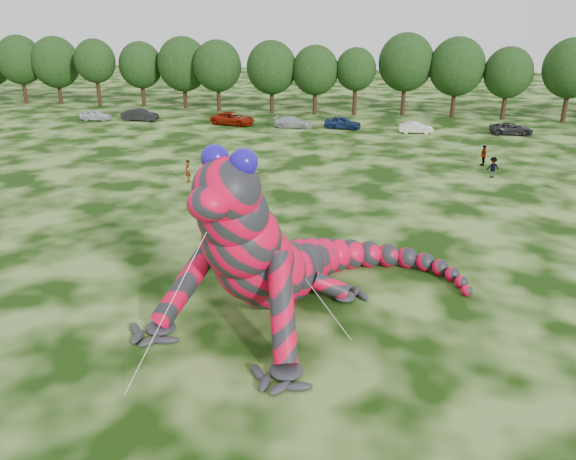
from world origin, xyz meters
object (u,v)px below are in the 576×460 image
(tree_2, at_px, (57,70))
(tree_13, at_px, (570,81))
(tree_10, at_px, (405,74))
(tree_12, at_px, (507,84))
(tree_7, at_px, (272,77))
(spectator_0, at_px, (188,171))
(spectator_2, at_px, (493,167))
(tree_3, at_px, (96,73))
(tree_4, at_px, (141,74))
(car_3, at_px, (293,122))
(tree_5, at_px, (184,73))
(car_0, at_px, (96,115))
(tree_8, at_px, (315,80))
(tree_11, at_px, (456,78))
(car_5, at_px, (416,128))
(car_6, at_px, (512,129))
(inflatable_gecko, at_px, (282,218))
(car_1, at_px, (140,115))
(tree_9, at_px, (355,82))
(car_2, at_px, (233,119))
(tree_1, at_px, (21,69))
(spectator_3, at_px, (484,155))
(spectator_1, at_px, (253,173))
(car_4, at_px, (343,123))
(tree_6, at_px, (218,76))

(tree_2, relative_size, tree_13, 0.95)
(tree_10, xyz_separation_m, tree_12, (12.62, -0.84, -0.77))
(tree_7, xyz_separation_m, spectator_0, (0.57, -33.63, -3.82))
(spectator_2, bearing_deg, tree_3, -47.17)
(tree_4, bearing_deg, car_3, -25.46)
(tree_5, relative_size, tree_10, 0.93)
(car_0, relative_size, spectator_0, 2.11)
(tree_8, bearing_deg, tree_11, 3.84)
(tree_3, xyz_separation_m, tree_4, (6.08, 1.64, -0.19))
(tree_10, height_order, car_0, tree_10)
(tree_13, distance_m, spectator_0, 50.12)
(tree_3, height_order, tree_10, tree_10)
(car_3, bearing_deg, car_0, 92.28)
(car_0, bearing_deg, car_5, -95.84)
(car_6, bearing_deg, spectator_2, 162.96)
(tree_10, xyz_separation_m, car_0, (-38.17, -11.66, -4.59))
(spectator_0, bearing_deg, tree_3, -150.22)
(inflatable_gecko, height_order, tree_8, tree_8)
(car_1, bearing_deg, tree_8, -69.34)
(tree_9, xyz_separation_m, car_2, (-13.91, -9.86, -3.59))
(tree_1, relative_size, car_0, 2.53)
(tree_7, relative_size, tree_11, 0.94)
(tree_10, distance_m, spectator_0, 39.47)
(tree_2, relative_size, car_3, 2.14)
(spectator_2, bearing_deg, car_6, -122.11)
(tree_2, distance_m, tree_4, 13.38)
(tree_4, distance_m, spectator_0, 41.00)
(tree_13, xyz_separation_m, car_0, (-57.90, -10.21, -4.40))
(car_6, bearing_deg, tree_9, 59.89)
(car_1, height_order, car_5, car_1)
(tree_9, height_order, spectator_3, tree_9)
(tree_9, xyz_separation_m, spectator_1, (-5.18, -33.73, -3.42))
(tree_12, relative_size, car_0, 2.32)
(tree_10, bearing_deg, tree_13, -4.21)
(car_4, height_order, spectator_3, spectator_3)
(tree_5, bearing_deg, tree_7, -7.13)
(tree_3, xyz_separation_m, spectator_0, (26.21, -33.89, -3.80))
(tree_11, distance_m, car_2, 29.02)
(tree_7, bearing_deg, tree_4, 174.43)
(tree_1, relative_size, tree_2, 1.02)
(tree_2, relative_size, tree_9, 1.11)
(spectator_1, height_order, spectator_0, spectator_1)
(tree_3, distance_m, spectator_2, 57.93)
(tree_7, bearing_deg, tree_11, 3.33)
(tree_12, bearing_deg, spectator_1, -125.27)
(tree_7, xyz_separation_m, tree_9, (11.15, 0.54, -0.40))
(inflatable_gecko, xyz_separation_m, tree_6, (-19.66, 51.49, 0.57))
(car_6, xyz_separation_m, spectator_1, (-23.65, -24.44, 0.27))
(tree_10, relative_size, tree_11, 1.04)
(tree_2, distance_m, car_3, 39.68)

